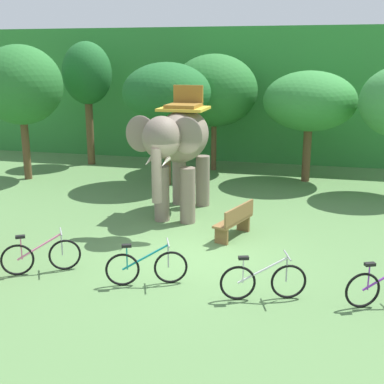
# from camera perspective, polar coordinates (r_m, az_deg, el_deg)

# --- Properties ---
(ground_plane) EXTENTS (80.00, 80.00, 0.00)m
(ground_plane) POSITION_cam_1_polar(r_m,az_deg,el_deg) (12.33, -0.02, -7.09)
(ground_plane) COLOR #567F47
(foliage_hedge) EXTENTS (36.00, 6.00, 5.83)m
(foliage_hedge) POSITION_cam_1_polar(r_m,az_deg,el_deg) (25.67, 7.90, 10.99)
(foliage_hedge) COLOR #338438
(foliage_hedge) RESTS_ON ground
(tree_center) EXTENTS (3.08, 3.08, 5.04)m
(tree_center) POSITION_cam_1_polar(r_m,az_deg,el_deg) (20.39, -18.53, 11.19)
(tree_center) COLOR brown
(tree_center) RESTS_ON ground
(tree_right) EXTENTS (2.08, 2.08, 5.21)m
(tree_right) POSITION_cam_1_polar(r_m,az_deg,el_deg) (22.62, -11.60, 12.68)
(tree_right) COLOR brown
(tree_right) RESTS_ON ground
(tree_far_left) EXTENTS (3.15, 3.15, 4.42)m
(tree_far_left) POSITION_cam_1_polar(r_m,az_deg,el_deg) (18.49, -2.84, 10.97)
(tree_far_left) COLOR brown
(tree_far_left) RESTS_ON ground
(tree_left) EXTENTS (3.48, 3.48, 4.71)m
(tree_left) POSITION_cam_1_polar(r_m,az_deg,el_deg) (21.02, 2.50, 11.21)
(tree_left) COLOR brown
(tree_left) RESTS_ON ground
(tree_center_right) EXTENTS (3.42, 3.42, 4.11)m
(tree_center_right) POSITION_cam_1_polar(r_m,az_deg,el_deg) (19.53, 12.98, 9.80)
(tree_center_right) COLOR brown
(tree_center_right) RESTS_ON ground
(elephant) EXTENTS (2.08, 4.15, 3.78)m
(elephant) POSITION_cam_1_polar(r_m,az_deg,el_deg) (14.81, -1.37, 5.52)
(elephant) COLOR gray
(elephant) RESTS_ON ground
(bike_pink) EXTENTS (1.49, 0.93, 0.92)m
(bike_pink) POSITION_cam_1_polar(r_m,az_deg,el_deg) (11.75, -16.46, -6.86)
(bike_pink) COLOR black
(bike_pink) RESTS_ON ground
(bike_teal) EXTENTS (1.61, 0.74, 0.92)m
(bike_teal) POSITION_cam_1_polar(r_m,az_deg,el_deg) (10.76, -5.09, -8.33)
(bike_teal) COLOR black
(bike_teal) RESTS_ON ground
(bike_white) EXTENTS (1.65, 0.67, 0.92)m
(bike_white) POSITION_cam_1_polar(r_m,az_deg,el_deg) (10.20, 7.92, -9.77)
(bike_white) COLOR black
(bike_white) RESTS_ON ground
(wooden_bench) EXTENTS (0.87, 1.55, 0.89)m
(wooden_bench) POSITION_cam_1_polar(r_m,az_deg,el_deg) (13.40, 4.83, -3.14)
(wooden_bench) COLOR brown
(wooden_bench) RESTS_ON ground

